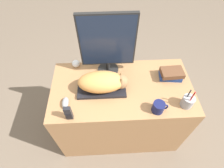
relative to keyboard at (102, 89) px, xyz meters
name	(u,v)px	position (x,y,z in m)	size (l,w,h in m)	color
ground_plane	(121,154)	(0.17, -0.29, -0.79)	(12.00, 12.00, 0.00)	#6B5B4C
desk	(120,110)	(0.17, 0.02, -0.40)	(1.18, 0.62, 0.77)	#9E7047
keyboard	(102,89)	(0.00, 0.00, 0.00)	(0.39, 0.19, 0.02)	black
cat	(104,82)	(0.02, 0.00, 0.09)	(0.40, 0.19, 0.15)	#D18C47
monitor	(108,43)	(0.06, 0.22, 0.29)	(0.44, 0.18, 0.55)	black
computer_mouse	(65,103)	(-0.28, -0.13, 0.01)	(0.05, 0.10, 0.04)	gray
coffee_mug	(159,107)	(0.42, -0.22, 0.03)	(0.12, 0.09, 0.09)	#141947
pen_cup	(188,101)	(0.64, -0.18, 0.04)	(0.09, 0.09, 0.20)	#939399
baseball	(76,64)	(-0.23, 0.28, 0.02)	(0.07, 0.07, 0.07)	silver
phone	(68,113)	(-0.24, -0.25, 0.06)	(0.05, 0.03, 0.14)	black
book_stack	(171,74)	(0.60, 0.10, 0.03)	(0.20, 0.13, 0.08)	navy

